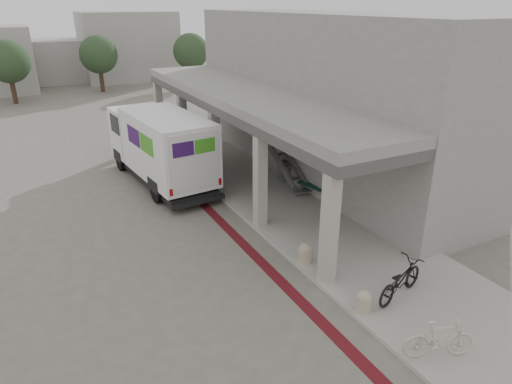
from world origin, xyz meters
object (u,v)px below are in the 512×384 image
utility_cabinet (284,171)px  bicycle_cream (440,339)px  bench (319,191)px  bicycle_black (400,280)px  fedex_truck (160,145)px

utility_cabinet → bicycle_cream: bearing=-95.9°
bench → bicycle_black: (-1.86, -6.39, 0.17)m
bicycle_black → bicycle_cream: (-0.84, -2.09, -0.02)m
fedex_truck → bicycle_cream: size_ratio=4.65×
fedex_truck → bicycle_black: bearing=-80.7°
bench → bicycle_cream: bicycle_cream is taller
bicycle_black → bench: bearing=-32.7°
bench → bicycle_black: bearing=-118.8°
utility_cabinet → bicycle_black: bearing=-93.6°
utility_cabinet → bicycle_black: 8.98m
utility_cabinet → bicycle_cream: (-2.50, -10.91, 0.05)m
fedex_truck → bicycle_cream: 13.71m
utility_cabinet → bench: bearing=-78.3°
bench → bicycle_cream: 8.90m
bench → utility_cabinet: utility_cabinet is taller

